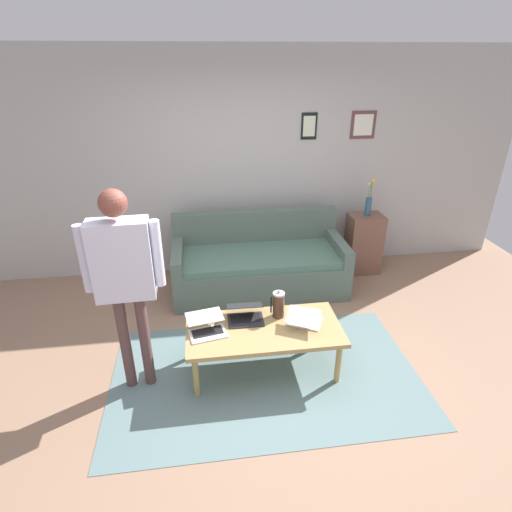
# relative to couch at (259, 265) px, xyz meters

# --- Properties ---
(ground_plane) EXTENTS (7.68, 7.68, 0.00)m
(ground_plane) POSITION_rel_couch_xyz_m (0.12, 1.54, -0.31)
(ground_plane) COLOR #95725A
(area_rug) EXTENTS (2.71, 1.61, 0.01)m
(area_rug) POSITION_rel_couch_xyz_m (0.16, 1.53, -0.30)
(area_rug) COLOR slate
(area_rug) RESTS_ON ground_plane
(back_wall) EXTENTS (7.04, 0.11, 2.70)m
(back_wall) POSITION_rel_couch_xyz_m (0.12, -0.66, 1.04)
(back_wall) COLOR #B2B2AE
(back_wall) RESTS_ON ground_plane
(couch) EXTENTS (2.01, 0.87, 0.88)m
(couch) POSITION_rel_couch_xyz_m (0.00, 0.00, 0.00)
(couch) COLOR #53655A
(couch) RESTS_ON ground_plane
(coffee_table) EXTENTS (1.35, 0.65, 0.45)m
(coffee_table) POSITION_rel_couch_xyz_m (0.16, 1.43, 0.10)
(coffee_table) COLOR tan
(coffee_table) RESTS_ON ground_plane
(laptop_left) EXTENTS (0.38, 0.39, 0.14)m
(laptop_left) POSITION_rel_couch_xyz_m (-0.19, 1.42, 0.18)
(laptop_left) COLOR silver
(laptop_left) RESTS_ON coffee_table
(laptop_center) EXTENTS (0.32, 0.29, 0.15)m
(laptop_center) POSITION_rel_couch_xyz_m (0.31, 1.28, 0.18)
(laptop_center) COLOR #28282D
(laptop_center) RESTS_ON coffee_table
(laptop_right) EXTENTS (0.36, 0.36, 0.12)m
(laptop_right) POSITION_rel_couch_xyz_m (0.66, 1.42, 0.18)
(laptop_right) COLOR silver
(laptop_right) RESTS_ON coffee_table
(french_press) EXTENTS (0.13, 0.11, 0.27)m
(french_press) POSITION_rel_couch_xyz_m (0.01, 1.27, 0.26)
(french_press) COLOR #4C3323
(french_press) RESTS_ON coffee_table
(side_shelf) EXTENTS (0.42, 0.32, 0.77)m
(side_shelf) POSITION_rel_couch_xyz_m (-1.40, -0.26, 0.08)
(side_shelf) COLOR brown
(side_shelf) RESTS_ON ground_plane
(flower_vase) EXTENTS (0.08, 0.09, 0.46)m
(flower_vase) POSITION_rel_couch_xyz_m (-1.40, -0.26, 0.62)
(flower_vase) COLOR #305773
(flower_vase) RESTS_ON side_shelf
(person_standing) EXTENTS (0.61, 0.21, 1.75)m
(person_standing) POSITION_rel_couch_xyz_m (1.25, 1.47, 0.81)
(person_standing) COLOR brown
(person_standing) RESTS_ON ground_plane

